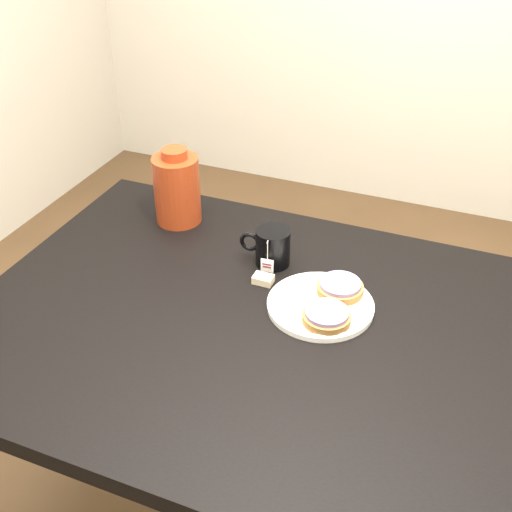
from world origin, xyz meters
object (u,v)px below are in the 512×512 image
at_px(plate, 320,304).
at_px(bagel_front, 327,316).
at_px(bagel_back, 340,287).
at_px(mug, 272,247).
at_px(table, 296,361).
at_px(bagel_package, 177,188).
at_px(teabag_pouch, 263,279).

xyz_separation_m(plate, bagel_front, (0.03, -0.05, 0.02)).
bearing_deg(bagel_back, mug, 160.39).
xyz_separation_m(table, bagel_package, (-0.43, 0.31, 0.18)).
height_order(teabag_pouch, bagel_package, bagel_package).
bearing_deg(bagel_front, table, -141.66).
distance_m(table, bagel_front, 0.13).
distance_m(table, bagel_package, 0.56).
distance_m(table, mug, 0.28).
xyz_separation_m(bagel_back, bagel_front, (0.00, -0.11, 0.00)).
relative_size(table, teabag_pouch, 31.11).
relative_size(table, mug, 11.16).
bearing_deg(mug, bagel_package, 157.31).
bearing_deg(bagel_front, teabag_pouch, 152.51).
bearing_deg(bagel_package, mug, -17.95).
xyz_separation_m(mug, bagel_package, (-0.30, 0.10, 0.05)).
bearing_deg(teabag_pouch, plate, -14.70).
bearing_deg(bagel_back, plate, -117.39).
bearing_deg(bagel_package, teabag_pouch, -29.89).
xyz_separation_m(bagel_back, mug, (-0.18, 0.07, 0.02)).
relative_size(plate, bagel_front, 1.78).
bearing_deg(plate, bagel_front, -61.54).
distance_m(bagel_back, teabag_pouch, 0.18).
xyz_separation_m(mug, teabag_pouch, (0.01, -0.08, -0.04)).
bearing_deg(bagel_package, table, -35.25).
bearing_deg(teabag_pouch, bagel_back, 4.66).
relative_size(plate, mug, 1.83).
bearing_deg(teabag_pouch, bagel_front, -27.49).
distance_m(bagel_back, bagel_package, 0.51).
relative_size(table, plate, 6.09).
relative_size(table, bagel_package, 6.96).
bearing_deg(table, teabag_pouch, 134.29).
height_order(bagel_front, bagel_package, bagel_package).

